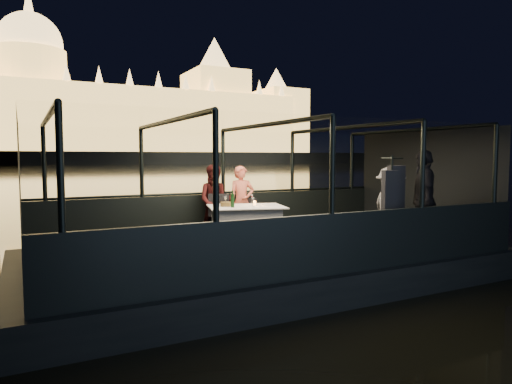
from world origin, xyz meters
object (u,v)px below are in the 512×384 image
chair_port_right (252,217)px  dining_table_central (246,225)px  chair_port_left (222,219)px  passenger_dark (423,204)px  person_woman_coral (242,202)px  person_man_maroon (216,203)px  coat_stand (391,206)px  wine_bottle (233,199)px  passenger_stripe (390,203)px

chair_port_right → dining_table_central: bearing=-108.4°
chair_port_left → passenger_dark: 3.93m
person_woman_coral → chair_port_left: bearing=-152.4°
person_man_maroon → coat_stand: bearing=-36.1°
chair_port_right → coat_stand: (1.14, -2.91, 0.45)m
dining_table_central → chair_port_left: size_ratio=1.54×
person_woman_coral → person_man_maroon: bearing=175.4°
chair_port_right → person_woman_coral: bearing=142.2°
chair_port_left → wine_bottle: bearing=-78.6°
chair_port_right → person_woman_coral: 0.39m
wine_bottle → chair_port_right: bearing=43.6°
chair_port_right → passenger_stripe: size_ratio=0.53×
dining_table_central → passenger_stripe: 2.77m
dining_table_central → person_man_maroon: 1.10m
chair_port_left → coat_stand: bearing=-38.1°
coat_stand → person_woman_coral: size_ratio=1.14×
chair_port_right → passenger_stripe: 2.86m
chair_port_left → person_man_maroon: person_man_maroon is taller
coat_stand → passenger_stripe: bearing=47.2°
person_man_maroon → dining_table_central: bearing=-52.8°
coat_stand → passenger_stripe: coat_stand is taller
chair_port_right → wine_bottle: wine_bottle is taller
dining_table_central → wine_bottle: size_ratio=4.50×
passenger_stripe → dining_table_central: bearing=74.8°
chair_port_right → person_man_maroon: bearing=170.7°
chair_port_right → person_woman_coral: size_ratio=0.54×
dining_table_central → chair_port_right: (0.47, 0.68, 0.06)m
passenger_dark → person_woman_coral: bearing=-98.1°
wine_bottle → dining_table_central: bearing=13.5°
passenger_dark → wine_bottle: bearing=-79.8°
coat_stand → passenger_dark: passenger_dark is taller
chair_port_right → passenger_stripe: bearing=-34.3°
dining_table_central → wine_bottle: wine_bottle is taller
dining_table_central → chair_port_left: bearing=106.6°
person_man_maroon → wine_bottle: size_ratio=4.84×
person_woman_coral → wine_bottle: person_woman_coral is taller
chair_port_left → person_man_maroon: 0.43m
chair_port_right → passenger_dark: 3.44m
chair_port_right → wine_bottle: 1.19m
dining_table_central → person_woman_coral: person_woman_coral is taller
person_woman_coral → person_man_maroon: person_man_maroon is taller
wine_bottle → passenger_stripe: bearing=-28.7°
chair_port_right → passenger_dark: passenger_dark is taller
person_man_maroon → passenger_stripe: (2.50, -2.52, 0.10)m
person_woman_coral → coat_stand: bearing=-59.0°
person_man_maroon → chair_port_right: bearing=-1.1°
person_woman_coral → wine_bottle: bearing=-115.4°
chair_port_left → passenger_stripe: (2.48, -2.20, 0.40)m
passenger_dark → wine_bottle: (-3.10, 1.77, 0.06)m
dining_table_central → coat_stand: coat_stand is taller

